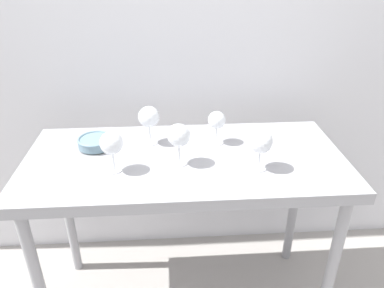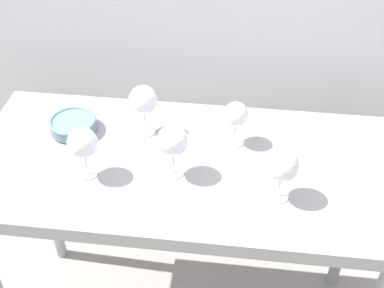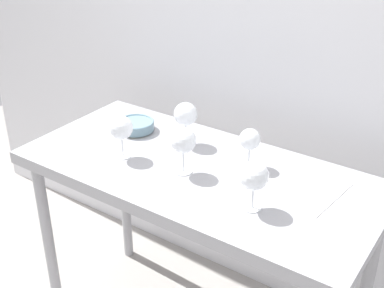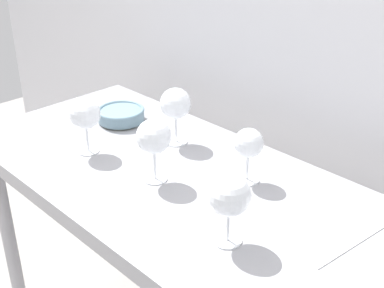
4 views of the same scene
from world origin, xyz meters
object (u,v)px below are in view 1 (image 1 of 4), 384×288
object	(u,v)px
wine_glass_near_left	(112,144)
tasting_bowl	(96,142)
wine_glass_near_center	(179,136)
tasting_sheet_upper	(279,143)
wine_glass_far_left	(149,118)
wine_glass_near_right	(261,142)
wine_glass_far_right	(217,121)

from	to	relation	value
wine_glass_near_left	tasting_bowl	distance (m)	0.25
wine_glass_near_left	wine_glass_near_center	size ratio (longest dim) A/B	0.96
wine_glass_near_center	tasting_sheet_upper	distance (m)	0.51
tasting_sheet_upper	wine_glass_far_left	bearing A→B (deg)	-178.83
wine_glass_far_left	tasting_bowl	world-z (taller)	wine_glass_far_left
tasting_bowl	wine_glass_near_center	bearing A→B (deg)	-24.47
tasting_sheet_upper	wine_glass_near_right	bearing A→B (deg)	-118.89
wine_glass_near_center	wine_glass_near_right	bearing A→B (deg)	-10.82
wine_glass_far_right	tasting_bowl	bearing A→B (deg)	-179.13
wine_glass_far_left	wine_glass_near_left	distance (m)	0.27
wine_glass_near_left	tasting_bowl	bearing A→B (deg)	117.19
wine_glass_near_left	tasting_bowl	size ratio (longest dim) A/B	1.08
wine_glass_far_right	wine_glass_near_right	xyz separation A→B (m)	(0.15, -0.24, 0.01)
wine_glass_far_left	tasting_bowl	distance (m)	0.27
wine_glass_far_left	wine_glass_near_center	size ratio (longest dim) A/B	1.00
wine_glass_near_right	wine_glass_near_center	world-z (taller)	wine_glass_near_center
wine_glass_near_left	tasting_bowl	world-z (taller)	wine_glass_near_left
wine_glass_far_left	wine_glass_near_center	xyz separation A→B (m)	(0.13, -0.20, 0.00)
wine_glass_near_left	wine_glass_near_right	xyz separation A→B (m)	(0.59, -0.02, -0.00)
wine_glass_near_right	tasting_sheet_upper	bearing A→B (deg)	54.90
wine_glass_far_left	wine_glass_far_right	world-z (taller)	wine_glass_far_left
wine_glass_far_right	wine_glass_near_center	bearing A→B (deg)	-135.08
tasting_sheet_upper	tasting_bowl	distance (m)	0.85
wine_glass_near_right	wine_glass_near_center	xyz separation A→B (m)	(-0.33, 0.06, 0.01)
wine_glass_far_right	wine_glass_near_center	distance (m)	0.25
wine_glass_near_right	wine_glass_far_right	bearing A→B (deg)	121.24
wine_glass_far_right	tasting_sheet_upper	distance (m)	0.31
wine_glass_near_right	wine_glass_near_center	bearing A→B (deg)	169.18
wine_glass_far_left	wine_glass_near_center	world-z (taller)	same
wine_glass_far_left	wine_glass_near_left	size ratio (longest dim) A/B	1.04
wine_glass_far_right	tasting_bowl	world-z (taller)	wine_glass_far_right
wine_glass_near_right	tasting_bowl	size ratio (longest dim) A/B	1.08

